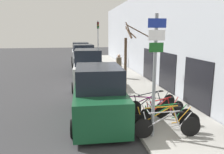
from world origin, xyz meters
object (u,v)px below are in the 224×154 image
object	(u,v)px
bicycle_3	(163,111)
parked_car_2	(84,60)
bicycle_2	(166,117)
parked_car_3	(81,54)
pedestrian_near	(119,64)
traffic_light	(98,37)
bicycle_5	(152,104)
parked_car_1	(88,70)
bicycle_1	(164,122)
street_tree	(127,61)
parked_car_0	(99,96)
bicycle_4	(143,108)
signpost	(155,71)
bicycle_0	(167,126)

from	to	relation	value
bicycle_3	parked_car_2	size ratio (longest dim) A/B	0.46
bicycle_2	bicycle_3	world-z (taller)	bicycle_3
parked_car_3	pedestrian_near	bearing A→B (deg)	-76.05
bicycle_2	traffic_light	xyz separation A→B (m)	(-0.58, 15.55, 2.52)
bicycle_5	parked_car_1	bearing A→B (deg)	2.68
bicycle_1	street_tree	world-z (taller)	street_tree
bicycle_1	bicycle_3	distance (m)	1.10
bicycle_2	traffic_light	bearing A→B (deg)	1.38
parked_car_0	parked_car_3	world-z (taller)	parked_car_3
bicycle_4	bicycle_5	world-z (taller)	bicycle_5
bicycle_2	bicycle_1	bearing A→B (deg)	148.94
parked_car_0	pedestrian_near	size ratio (longest dim) A/B	2.63
parked_car_2	bicycle_2	bearing A→B (deg)	-80.48
bicycle_3	parked_car_3	bearing A→B (deg)	-11.72
bicycle_4	parked_car_2	size ratio (longest dim) A/B	0.40
signpost	parked_car_0	distance (m)	2.81
signpost	bicycle_5	size ratio (longest dim) A/B	1.61
bicycle_1	parked_car_3	world-z (taller)	parked_car_3
parked_car_3	bicycle_2	bearing A→B (deg)	-83.13
bicycle_4	traffic_light	distance (m)	14.69
bicycle_0	traffic_light	world-z (taller)	traffic_light
parked_car_2	parked_car_3	distance (m)	6.03
bicycle_1	parked_car_2	distance (m)	12.95
bicycle_2	bicycle_5	distance (m)	1.34
bicycle_2	parked_car_2	bearing A→B (deg)	9.66
bicycle_2	parked_car_1	distance (m)	7.21
parked_car_0	bicycle_4	bearing A→B (deg)	-6.88
signpost	traffic_light	size ratio (longest dim) A/B	0.86
bicycle_0	pedestrian_near	world-z (taller)	pedestrian_near
bicycle_3	bicycle_5	size ratio (longest dim) A/B	0.88
bicycle_0	parked_car_3	xyz separation A→B (m)	(-1.99, 19.11, 0.56)
parked_car_2	parked_car_3	xyz separation A→B (m)	(-0.03, 6.03, -0.03)
bicycle_4	parked_car_1	size ratio (longest dim) A/B	0.41
bicycle_4	pedestrian_near	bearing A→B (deg)	23.73
signpost	parked_car_1	xyz separation A→B (m)	(-1.53, 7.43, -1.19)
parked_car_0	pedestrian_near	world-z (taller)	parked_car_0
bicycle_5	parked_car_2	xyz separation A→B (m)	(-2.26, 10.95, 0.56)
pedestrian_near	bicycle_1	bearing A→B (deg)	-93.98
bicycle_3	parked_car_2	xyz separation A→B (m)	(-2.37, 11.76, 0.58)
bicycle_2	parked_car_3	bearing A→B (deg)	6.36
bicycle_0	street_tree	size ratio (longest dim) A/B	0.57
parked_car_2	pedestrian_near	distance (m)	4.31
bicycle_3	pedestrian_near	size ratio (longest dim) A/B	1.19
bicycle_5	parked_car_0	distance (m)	2.27
bicycle_1	parked_car_1	world-z (taller)	parked_car_1
parked_car_1	pedestrian_near	distance (m)	3.05
bicycle_2	bicycle_3	bearing A→B (deg)	-12.16
signpost	parked_car_2	world-z (taller)	signpost
bicycle_1	traffic_light	distance (m)	16.24
street_tree	traffic_light	size ratio (longest dim) A/B	0.85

